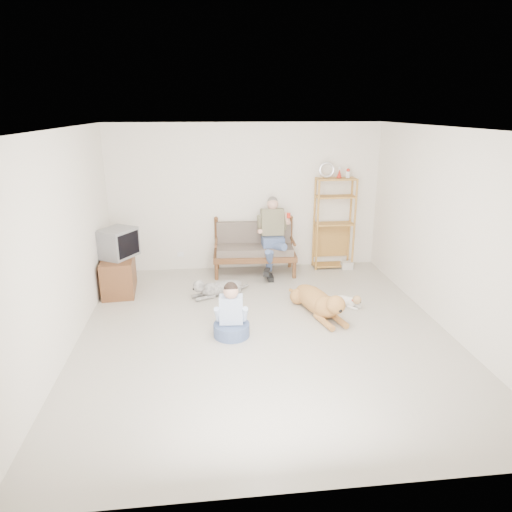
{
  "coord_description": "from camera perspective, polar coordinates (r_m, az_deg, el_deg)",
  "views": [
    {
      "loc": [
        -0.75,
        -5.58,
        2.93
      ],
      "look_at": [
        -0.01,
        1.0,
        0.78
      ],
      "focal_mm": 32.0,
      "sensor_mm": 36.0,
      "label": 1
    }
  ],
  "objects": [
    {
      "name": "crt_tv",
      "position": [
        7.77,
        -16.89,
        1.57
      ],
      "size": [
        0.68,
        0.72,
        0.47
      ],
      "rotation": [
        0.0,
        0.0,
        -0.54
      ],
      "color": "slate",
      "rests_on": "tv_stand"
    },
    {
      "name": "wall_back",
      "position": [
        8.51,
        -1.27,
        7.28
      ],
      "size": [
        5.0,
        0.0,
        5.0
      ],
      "primitive_type": "plane",
      "rotation": [
        1.57,
        0.0,
        0.0
      ],
      "color": "silver",
      "rests_on": "ground"
    },
    {
      "name": "wall_front",
      "position": [
        3.33,
        7.57,
        -10.55
      ],
      "size": [
        5.0,
        0.0,
        5.0
      ],
      "primitive_type": "plane",
      "rotation": [
        -1.57,
        0.0,
        0.0
      ],
      "color": "silver",
      "rests_on": "ground"
    },
    {
      "name": "wall_left",
      "position": [
        6.05,
        -22.97,
        1.4
      ],
      "size": [
        0.0,
        5.5,
        5.5
      ],
      "primitive_type": "plane",
      "rotation": [
        1.57,
        0.0,
        1.57
      ],
      "color": "silver",
      "rests_on": "ground"
    },
    {
      "name": "floor",
      "position": [
        6.35,
        1.12,
        -9.52
      ],
      "size": [
        5.5,
        5.5,
        0.0
      ],
      "primitive_type": "plane",
      "color": "beige",
      "rests_on": "ground"
    },
    {
      "name": "book_stack",
      "position": [
        8.9,
        11.28,
        -1.14
      ],
      "size": [
        0.22,
        0.16,
        0.14
      ],
      "primitive_type": "cube",
      "rotation": [
        0.0,
        0.0,
        -0.03
      ],
      "color": "silver",
      "rests_on": "ground"
    },
    {
      "name": "wall_outlet",
      "position": [
        8.73,
        -9.41,
        0.21
      ],
      "size": [
        0.12,
        0.02,
        0.08
      ],
      "primitive_type": "cube",
      "color": "white",
      "rests_on": "ground"
    },
    {
      "name": "loveseat",
      "position": [
        8.43,
        -0.23,
        1.12
      ],
      "size": [
        1.53,
        0.78,
        0.95
      ],
      "rotation": [
        0.0,
        0.0,
        -0.05
      ],
      "color": "brown",
      "rests_on": "ground"
    },
    {
      "name": "terrier",
      "position": [
        7.23,
        11.48,
        -5.51
      ],
      "size": [
        0.43,
        0.46,
        0.22
      ],
      "rotation": [
        0.0,
        0.0,
        0.71
      ],
      "color": "white",
      "rests_on": "ground"
    },
    {
      "name": "shaggy_dog",
      "position": [
        7.5,
        -4.91,
        -4.0
      ],
      "size": [
        1.0,
        0.54,
        0.32
      ],
      "rotation": [
        0.0,
        0.0,
        -1.16
      ],
      "color": "silver",
      "rests_on": "ground"
    },
    {
      "name": "wall_right",
      "position": [
        6.65,
        23.11,
        2.77
      ],
      "size": [
        0.0,
        5.5,
        5.5
      ],
      "primitive_type": "plane",
      "rotation": [
        1.57,
        0.0,
        -1.57
      ],
      "color": "silver",
      "rests_on": "ground"
    },
    {
      "name": "ceiling",
      "position": [
        5.63,
        1.29,
        15.64
      ],
      "size": [
        5.5,
        5.5,
        0.0
      ],
      "primitive_type": "plane",
      "rotation": [
        3.14,
        0.0,
        0.0
      ],
      "color": "white",
      "rests_on": "ground"
    },
    {
      "name": "tv_stand",
      "position": [
        7.9,
        -16.82,
        -2.25
      ],
      "size": [
        0.57,
        0.94,
        0.6
      ],
      "rotation": [
        0.0,
        0.0,
        0.08
      ],
      "color": "brown",
      "rests_on": "ground"
    },
    {
      "name": "etagere",
      "position": [
        8.72,
        9.73,
        4.15
      ],
      "size": [
        0.76,
        0.33,
        2.02
      ],
      "color": "#BF803C",
      "rests_on": "ground"
    },
    {
      "name": "man",
      "position": [
        8.22,
        2.07,
        1.88
      ],
      "size": [
        0.54,
        0.77,
        1.25
      ],
      "color": "slate",
      "rests_on": "loveseat"
    },
    {
      "name": "child",
      "position": [
        6.16,
        -3.1,
        -7.58
      ],
      "size": [
        0.49,
        0.49,
        0.77
      ],
      "rotation": [
        0.0,
        0.0,
        -0.09
      ],
      "color": "slate",
      "rests_on": "ground"
    },
    {
      "name": "golden_retriever",
      "position": [
        6.87,
        7.91,
        -5.71
      ],
      "size": [
        0.64,
        1.5,
        0.47
      ],
      "rotation": [
        0.0,
        0.0,
        0.26
      ],
      "color": "#AB7B3B",
      "rests_on": "ground"
    }
  ]
}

